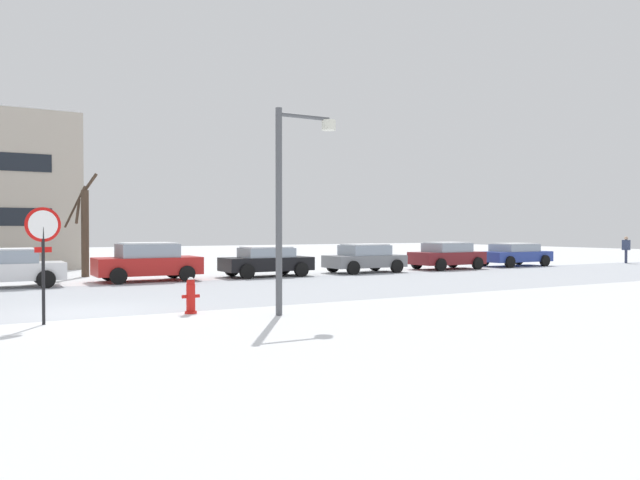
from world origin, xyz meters
name	(u,v)px	position (x,y,z in m)	size (l,w,h in m)	color
ground_plane	(79,314)	(0.00, 0.00, 0.00)	(120.00, 120.00, 0.00)	white
road_surface	(62,300)	(0.00, 3.45, 0.00)	(80.00, 8.91, 0.00)	#B7BCC4
stop_sign	(43,242)	(-0.94, -1.48, 1.80)	(0.75, 0.17, 2.57)	black
fire_hydrant	(191,295)	(2.41, -1.35, 0.46)	(0.44, 0.30, 0.91)	red
street_lamp	(290,188)	(4.49, -2.71, 3.11)	(1.66, 0.36, 5.03)	#4C4F54
parked_car_white	(3,268)	(-1.38, 8.46, 0.72)	(4.07, 2.05, 1.41)	white
parked_car_red	(147,262)	(3.82, 8.75, 0.79)	(4.10, 2.16, 1.57)	red
parked_car_black	(266,261)	(9.01, 8.58, 0.69)	(3.97, 1.98, 1.33)	black
parked_car_gray	(365,258)	(14.20, 8.51, 0.71)	(3.84, 2.06, 1.39)	slate
parked_car_maroon	(447,255)	(19.40, 8.48, 0.73)	(3.87, 2.12, 1.43)	maroon
parked_car_blue	(514,254)	(24.59, 8.65, 0.69)	(4.29, 2.14, 1.32)	#283D93
pedestrian_crossing	(626,248)	(32.96, 7.36, 0.97)	(0.37, 0.40, 1.67)	#2D334C
tree_far_right	(85,229)	(1.97, 12.38, 2.11)	(1.46, 1.12, 4.61)	#423326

